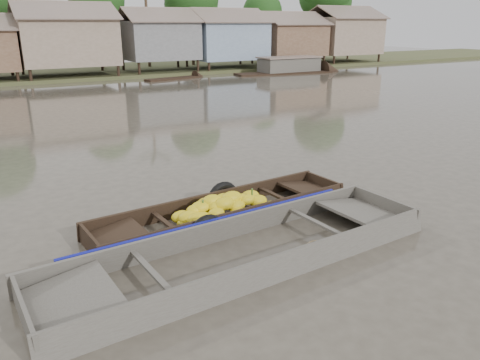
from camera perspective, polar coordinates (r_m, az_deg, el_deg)
ground at (r=9.15m, az=-0.87°, el=-7.07°), size 120.00×120.00×0.00m
riverbank at (r=39.72m, az=-20.31°, el=16.30°), size 120.00×12.47×10.22m
banana_boat at (r=9.88m, az=-2.31°, el=-3.97°), size 5.90×1.85×0.82m
viewer_boat at (r=8.34m, az=0.54°, el=-9.33°), size 7.43×2.38×0.59m
distant_boats at (r=35.71m, az=-4.58°, el=12.65°), size 41.57×3.39×1.38m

